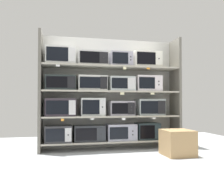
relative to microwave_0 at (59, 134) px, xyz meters
name	(u,v)px	position (x,y,z in m)	size (l,w,h in m)	color
ground	(126,162)	(1.00, -1.00, -0.33)	(6.59, 6.00, 0.02)	#B2B7BC
back_panel	(110,93)	(1.00, 0.25, 0.77)	(2.79, 0.04, 2.18)	#B2B2AD
upright_left	(40,91)	(-0.33, 0.00, 0.77)	(0.05, 0.44, 2.18)	#68645B
upright_right	(175,93)	(2.33, 0.00, 0.77)	(0.05, 0.44, 2.18)	#68645B
shelf_0	(112,141)	(1.00, 0.00, -0.16)	(2.59, 0.44, 0.03)	#ADA899
microwave_0	(59,134)	(0.00, 0.00, 0.00)	(0.47, 0.41, 0.30)	#343439
microwave_1	(89,133)	(0.56, 0.00, 0.00)	(0.57, 0.36, 0.29)	#2B2E33
microwave_2	(121,132)	(1.17, 0.00, 0.01)	(0.56, 0.41, 0.31)	#9B9DAF
microwave_3	(147,131)	(1.72, 0.00, 0.01)	(0.44, 0.35, 0.32)	#263438
shelf_1	(112,116)	(1.00, 0.00, 0.31)	(2.59, 0.44, 0.03)	#ADA899
microwave_4	(61,107)	(0.04, 0.00, 0.48)	(0.54, 0.40, 0.32)	#352C36
microwave_5	(93,107)	(0.62, 0.00, 0.49)	(0.45, 0.35, 0.33)	silver
microwave_6	(121,108)	(1.18, 0.00, 0.46)	(0.47, 0.39, 0.28)	#A19CA9
microwave_7	(150,107)	(1.77, 0.00, 0.48)	(0.53, 0.37, 0.32)	#99A5A4
price_tag_0	(63,120)	(0.07, -0.22, 0.27)	(0.05, 0.00, 0.04)	orange
price_tag_1	(92,119)	(0.59, -0.22, 0.27)	(0.06, 0.00, 0.03)	white
price_tag_2	(124,119)	(1.17, -0.22, 0.27)	(0.07, 0.00, 0.04)	white
price_tag_3	(154,118)	(1.77, -0.22, 0.27)	(0.06, 0.00, 0.03)	white
shelf_2	(112,92)	(1.00, 0.00, 0.78)	(2.59, 0.44, 0.03)	#ADA899
microwave_8	(61,83)	(0.03, 0.00, 0.93)	(0.53, 0.42, 0.27)	#283131
microwave_9	(92,83)	(0.62, 0.00, 0.94)	(0.54, 0.36, 0.28)	silver
microwave_10	(121,84)	(1.17, 0.00, 0.93)	(0.48, 0.43, 0.27)	#B4BFBF
microwave_11	(147,84)	(1.72, 0.00, 0.95)	(0.50, 0.41, 0.30)	silver
price_tag_4	(122,93)	(1.15, -0.22, 0.74)	(0.08, 0.00, 0.05)	beige
price_tag_5	(152,94)	(1.74, -0.22, 0.74)	(0.08, 0.00, 0.04)	beige
shelf_3	(112,67)	(1.00, 0.00, 1.26)	(2.59, 0.44, 0.03)	#ADA899
microwave_12	(61,56)	(0.03, 0.00, 1.43)	(0.53, 0.40, 0.31)	silver
microwave_13	(93,59)	(0.63, 0.00, 1.40)	(0.55, 0.34, 0.26)	beige
microwave_14	(120,60)	(1.17, 0.00, 1.41)	(0.42, 0.38, 0.27)	#9B99A8
microwave_15	(146,60)	(1.70, 0.00, 1.42)	(0.54, 0.37, 0.31)	silver
price_tag_6	(58,66)	(-0.02, -0.22, 1.22)	(0.07, 0.00, 0.03)	white
price_tag_7	(125,68)	(1.20, -0.22, 1.21)	(0.06, 0.00, 0.05)	beige
price_tag_8	(148,68)	(1.66, -0.22, 1.22)	(0.07, 0.00, 0.03)	orange
shipping_carton	(177,143)	(1.96, -0.77, -0.10)	(0.48, 0.48, 0.43)	tan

